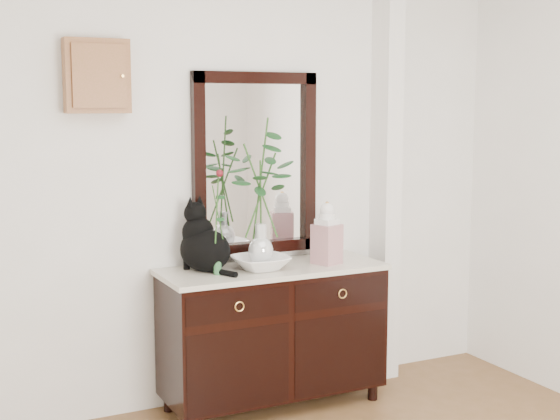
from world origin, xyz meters
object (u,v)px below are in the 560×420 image
cat (205,236)px  sideboard (273,329)px  lotus_bowl (261,263)px  ginger_jar (327,232)px

cat → sideboard: bearing=-35.0°
sideboard → lotus_bowl: bearing=-157.9°
sideboard → ginger_jar: (0.33, -0.06, 0.57)m
sideboard → ginger_jar: 0.66m
sideboard → lotus_bowl: (-0.09, -0.04, 0.42)m
cat → lotus_bowl: cat is taller
ginger_jar → sideboard: bearing=170.2°
lotus_bowl → ginger_jar: size_ratio=0.85×
lotus_bowl → sideboard: bearing=22.1°
ginger_jar → cat: bearing=169.7°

